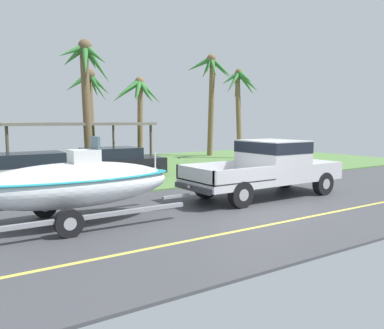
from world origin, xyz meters
The scene contains 11 objects.
ground centered at (0.00, 8.38, -0.01)m, with size 36.00×22.00×0.11m.
pickup_truck_towing centered at (1.82, 1.02, 1.06)m, with size 5.97×2.10×1.92m.
boat_on_trailer centered at (-5.03, 1.02, 1.01)m, with size 6.26×2.43×2.20m.
parked_sedan_near centered at (-1.01, 8.08, 0.67)m, with size 4.35×1.88×1.38m.
parked_sedan_far centered at (-4.70, 7.08, 0.67)m, with size 4.49×1.89×1.38m.
carport_awning centered at (-1.40, 13.35, 2.38)m, with size 7.77×5.77×2.49m.
palm_tree_near_left centered at (0.29, 14.91, 4.07)m, with size 3.02×2.71×5.71m.
palm_tree_near_right centered at (9.70, 12.03, 4.64)m, with size 3.16×2.85×6.05m.
palm_tree_mid centered at (2.87, 13.53, 4.07)m, with size 3.34×2.83×5.24m.
palm_tree_far_left centered at (-1.31, 10.67, 4.76)m, with size 2.81×2.53×6.54m.
palm_tree_far_right centered at (9.14, 14.47, 5.41)m, with size 3.23×2.99×7.28m.
Camera 1 is at (-8.05, -8.86, 2.60)m, focal length 37.40 mm.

